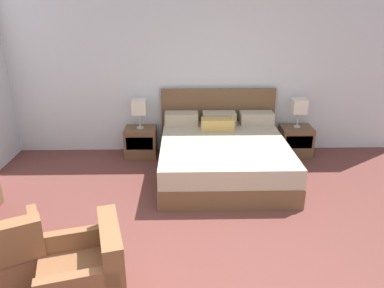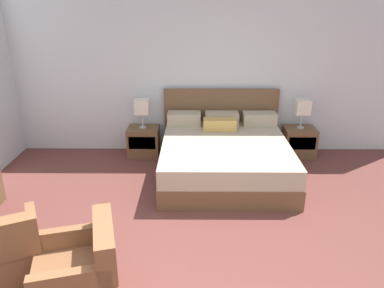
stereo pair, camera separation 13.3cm
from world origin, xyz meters
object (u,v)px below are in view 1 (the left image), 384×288
(nightstand_right, at_px, (295,141))
(table_lamp_right, at_px, (299,106))
(armchair_by_window, at_px, (5,258))
(armchair_companion, at_px, (86,278))
(nightstand_left, at_px, (141,142))
(table_lamp_left, at_px, (139,107))
(bed, at_px, (223,155))

(nightstand_right, distance_m, table_lamp_right, 0.60)
(nightstand_right, height_order, armchair_by_window, armchair_by_window)
(table_lamp_right, xyz_separation_m, armchair_companion, (-2.71, -3.31, -0.55))
(nightstand_left, bearing_deg, table_lamp_right, 0.03)
(table_lamp_right, bearing_deg, nightstand_left, -179.97)
(table_lamp_left, xyz_separation_m, armchair_by_window, (-0.92, -3.04, -0.55))
(table_lamp_left, bearing_deg, nightstand_right, -0.03)
(armchair_by_window, distance_m, armchair_companion, 0.85)
(nightstand_left, relative_size, nightstand_right, 1.00)
(nightstand_right, relative_size, armchair_companion, 0.61)
(nightstand_left, distance_m, armchair_companion, 3.31)
(nightstand_left, relative_size, armchair_companion, 0.61)
(nightstand_right, bearing_deg, armchair_by_window, -139.19)
(table_lamp_left, bearing_deg, table_lamp_right, 0.00)
(nightstand_left, height_order, armchair_companion, armchair_companion)
(table_lamp_left, bearing_deg, armchair_companion, -91.97)
(nightstand_right, relative_size, table_lamp_right, 1.07)
(bed, xyz_separation_m, table_lamp_right, (1.30, 0.73, 0.54))
(table_lamp_left, bearing_deg, bed, -29.43)
(armchair_companion, bearing_deg, nightstand_left, 88.03)
(table_lamp_left, height_order, armchair_companion, table_lamp_left)
(table_lamp_right, bearing_deg, armchair_by_window, -139.18)
(bed, bearing_deg, nightstand_right, 29.37)
(armchair_by_window, bearing_deg, bed, 46.12)
(bed, height_order, table_lamp_left, bed)
(nightstand_right, bearing_deg, bed, -150.63)
(bed, distance_m, nightstand_right, 1.49)
(armchair_by_window, bearing_deg, armchair_companion, -19.00)
(armchair_by_window, height_order, armchair_companion, same)
(bed, xyz_separation_m, armchair_companion, (-1.41, -2.58, -0.02))
(bed, bearing_deg, nightstand_left, 150.62)
(bed, distance_m, nightstand_left, 1.49)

